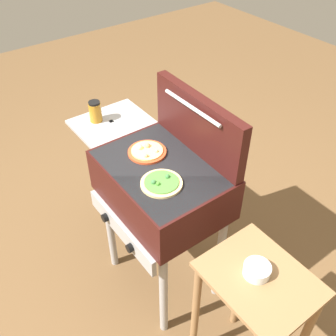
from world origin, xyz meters
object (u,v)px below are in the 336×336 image
(pizza_veggie, at_px, (161,183))
(sauce_jar, at_px, (95,112))
(topping_bowl_near, at_px, (256,271))
(pizza_cheese, at_px, (147,151))
(grill, at_px, (160,187))
(prep_table, at_px, (252,308))

(pizza_veggie, height_order, sauce_jar, sauce_jar)
(topping_bowl_near, bearing_deg, pizza_cheese, 179.67)
(pizza_cheese, bearing_deg, topping_bowl_near, -0.33)
(grill, xyz_separation_m, prep_table, (0.67, 0.00, -0.21))
(grill, relative_size, topping_bowl_near, 8.81)
(pizza_veggie, distance_m, prep_table, 0.67)
(pizza_veggie, bearing_deg, grill, 148.47)
(prep_table, bearing_deg, pizza_cheese, 179.90)
(prep_table, bearing_deg, grill, -179.63)
(grill, xyz_separation_m, sauce_jar, (-0.52, -0.06, 0.20))
(sauce_jar, bearing_deg, prep_table, 2.99)
(pizza_veggie, bearing_deg, prep_table, 7.98)
(prep_table, relative_size, topping_bowl_near, 7.09)
(sauce_jar, relative_size, prep_table, 0.15)
(grill, bearing_deg, topping_bowl_near, 0.12)
(pizza_cheese, bearing_deg, pizza_veggie, -18.93)
(prep_table, bearing_deg, topping_bowl_near, -172.50)
(pizza_veggie, xyz_separation_m, prep_table, (0.55, 0.08, -0.36))
(grill, relative_size, pizza_cheese, 5.00)
(pizza_cheese, distance_m, sauce_jar, 0.42)
(pizza_cheese, relative_size, sauce_jar, 1.62)
(pizza_cheese, height_order, prep_table, pizza_cheese)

